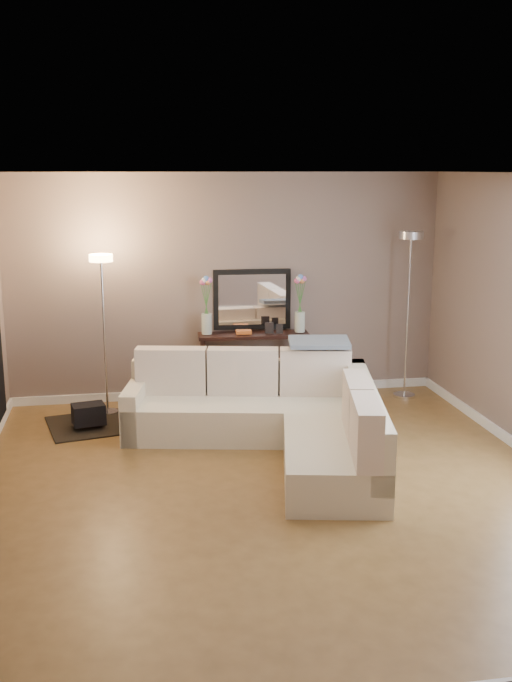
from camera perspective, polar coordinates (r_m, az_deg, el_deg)
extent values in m
cube|color=brown|center=(6.52, 1.22, -11.08)|extent=(5.00, 5.50, 0.01)
cube|color=white|center=(5.96, 1.34, 12.52)|extent=(5.00, 5.50, 0.01)
cube|color=#7E6B61|center=(8.79, -2.18, 4.08)|extent=(5.00, 0.02, 2.60)
cube|color=#7E6B61|center=(3.56, 9.94, -9.48)|extent=(5.00, 0.02, 2.60)
cube|color=white|center=(9.04, -2.09, -3.80)|extent=(5.00, 0.03, 0.10)
cube|color=beige|center=(7.69, -0.69, -5.77)|extent=(2.51, 1.28, 0.37)
cube|color=beige|center=(7.92, -0.61, -3.25)|extent=(2.39, 0.65, 0.52)
cube|color=beige|center=(7.79, -9.03, -5.12)|extent=(0.33, 0.85, 0.52)
cube|color=beige|center=(6.62, 5.80, -8.99)|extent=(1.10, 1.61, 0.37)
cube|color=beige|center=(6.95, 8.27, -5.71)|extent=(0.63, 2.30, 0.52)
cube|color=beige|center=(7.84, -6.38, -2.23)|extent=(0.75, 0.34, 0.48)
cube|color=beige|center=(7.78, -0.98, -2.28)|extent=(0.75, 0.34, 0.48)
cube|color=beige|center=(7.78, 4.46, -2.31)|extent=(0.75, 0.34, 0.48)
cube|color=beige|center=(6.76, 7.59, -4.76)|extent=(0.33, 0.69, 0.48)
cube|color=beige|center=(6.10, 8.27, -6.72)|extent=(0.33, 0.69, 0.48)
cube|color=slate|center=(7.73, 4.77, -0.08)|extent=(0.65, 0.44, 0.08)
cube|color=black|center=(8.73, -0.18, 0.45)|extent=(1.29, 0.42, 0.04)
cube|color=black|center=(8.65, -3.96, -2.37)|extent=(0.05, 0.05, 0.74)
cube|color=black|center=(8.92, -4.03, -1.91)|extent=(0.05, 0.05, 0.74)
cube|color=black|center=(8.77, 3.73, -2.15)|extent=(0.05, 0.05, 0.74)
cube|color=black|center=(9.03, 3.43, -1.71)|extent=(0.05, 0.05, 0.74)
cube|color=black|center=(8.88, -0.18, -3.26)|extent=(1.21, 0.39, 0.03)
cube|color=#BF3333|center=(8.81, -3.57, -2.68)|extent=(0.04, 0.16, 0.19)
cube|color=#3359A5|center=(8.81, -3.31, -2.61)|extent=(0.04, 0.16, 0.21)
cube|color=gold|center=(8.81, -3.01, -2.54)|extent=(0.05, 0.16, 0.22)
cube|color=#3F7F4C|center=(8.82, -2.67, -2.66)|extent=(0.06, 0.16, 0.19)
cube|color=#994C99|center=(8.82, -2.38, -2.59)|extent=(0.04, 0.16, 0.21)
cube|color=orange|center=(8.82, -2.12, -2.52)|extent=(0.04, 0.16, 0.22)
cube|color=#262626|center=(8.83, -1.82, -2.63)|extent=(0.05, 0.16, 0.19)
cube|color=#4C99B2|center=(8.83, -1.48, -2.56)|extent=(0.06, 0.16, 0.21)
cube|color=#B2A58C|center=(8.83, -1.19, -2.49)|extent=(0.04, 0.16, 0.22)
cube|color=brown|center=(8.84, -0.93, -2.61)|extent=(0.04, 0.16, 0.19)
cube|color=navy|center=(8.84, -0.63, -2.54)|extent=(0.05, 0.16, 0.21)
cube|color=gold|center=(8.84, -0.29, -2.47)|extent=(0.06, 0.16, 0.22)
cube|color=black|center=(8.82, -0.30, 3.14)|extent=(0.90, 0.09, 0.70)
cube|color=white|center=(8.80, -0.29, 3.12)|extent=(0.78, 0.06, 0.59)
cube|color=orange|center=(8.68, -0.94, 0.69)|extent=(0.18, 0.13, 0.04)
cube|color=black|center=(8.69, 1.00, 0.99)|extent=(0.10, 0.03, 0.13)
cube|color=black|center=(8.70, 1.77, 0.94)|extent=(0.08, 0.02, 0.11)
cylinder|color=silver|center=(8.66, -3.73, 1.29)|extent=(0.12, 0.12, 0.23)
cylinder|color=#38722D|center=(8.61, -3.87, 3.08)|extent=(0.10, 0.01, 0.40)
sphere|color=#E5598C|center=(8.58, -4.03, 4.42)|extent=(0.07, 0.07, 0.07)
cylinder|color=#38722D|center=(8.61, -3.81, 3.14)|extent=(0.05, 0.01, 0.43)
sphere|color=white|center=(8.58, -3.90, 4.56)|extent=(0.07, 0.07, 0.07)
cylinder|color=#38722D|center=(8.61, -3.76, 3.21)|extent=(0.01, 0.01, 0.45)
sphere|color=#598CE5|center=(8.58, -3.78, 4.69)|extent=(0.07, 0.07, 0.07)
cylinder|color=#38722D|center=(8.61, -3.70, 3.08)|extent=(0.05, 0.01, 0.41)
sphere|color=#E58C4C|center=(8.58, -3.64, 4.43)|extent=(0.07, 0.07, 0.07)
cylinder|color=#38722D|center=(8.61, -3.64, 3.15)|extent=(0.10, 0.01, 0.42)
sphere|color=#D866B2|center=(8.58, -3.52, 4.56)|extent=(0.07, 0.07, 0.07)
cylinder|color=silver|center=(8.78, 3.31, 1.45)|extent=(0.12, 0.12, 0.23)
cylinder|color=#38722D|center=(8.72, 3.22, 3.21)|extent=(0.10, 0.01, 0.40)
sphere|color=#E5598C|center=(8.69, 3.10, 4.54)|extent=(0.07, 0.07, 0.07)
cylinder|color=#38722D|center=(8.72, 3.28, 3.27)|extent=(0.05, 0.01, 0.43)
sphere|color=white|center=(8.69, 3.23, 4.67)|extent=(0.07, 0.07, 0.07)
cylinder|color=#38722D|center=(8.72, 3.33, 3.34)|extent=(0.01, 0.01, 0.45)
sphere|color=#598CE5|center=(8.69, 3.35, 4.80)|extent=(0.07, 0.07, 0.07)
cylinder|color=#38722D|center=(8.73, 3.39, 3.21)|extent=(0.05, 0.01, 0.41)
sphere|color=#E58C4C|center=(8.70, 3.48, 4.55)|extent=(0.07, 0.07, 0.07)
cylinder|color=#38722D|center=(8.73, 3.44, 3.28)|extent=(0.10, 0.01, 0.42)
sphere|color=#D866B2|center=(8.70, 3.60, 4.68)|extent=(0.07, 0.07, 0.07)
cylinder|color=silver|center=(8.56, -11.06, -5.26)|extent=(0.27, 0.27, 0.03)
cylinder|color=silver|center=(8.34, -11.31, 0.20)|extent=(0.03, 0.03, 1.67)
cylinder|color=#FFBF72|center=(8.19, -11.57, 6.13)|extent=(0.30, 0.30, 0.08)
cylinder|color=silver|center=(9.17, 11.06, -4.02)|extent=(0.31, 0.31, 0.03)
cylinder|color=silver|center=(8.95, 11.31, 1.66)|extent=(0.03, 0.03, 1.85)
cylinder|color=silver|center=(8.81, 11.58, 7.80)|extent=(0.34, 0.34, 0.08)
cube|color=black|center=(8.23, -11.26, -6.05)|extent=(1.30, 1.08, 0.02)
cube|color=black|center=(8.06, -12.46, -5.37)|extent=(0.37, 0.29, 0.21)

